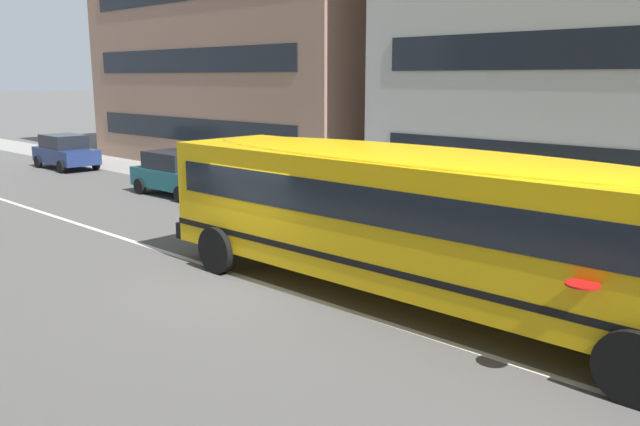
# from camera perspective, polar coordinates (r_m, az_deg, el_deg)

# --- Properties ---
(ground_plane) EXTENTS (400.00, 400.00, 0.00)m
(ground_plane) POSITION_cam_1_polar(r_m,az_deg,el_deg) (14.28, -5.73, -5.97)
(ground_plane) COLOR #54514F
(sidewalk_far) EXTENTS (120.00, 3.00, 0.01)m
(sidewalk_far) POSITION_cam_1_polar(r_m,az_deg,el_deg) (20.12, 11.40, -0.86)
(sidewalk_far) COLOR gray
(sidewalk_far) RESTS_ON ground_plane
(lane_centreline) EXTENTS (110.00, 0.16, 0.01)m
(lane_centreline) POSITION_cam_1_polar(r_m,az_deg,el_deg) (14.28, -5.73, -5.96)
(lane_centreline) COLOR silver
(lane_centreline) RESTS_ON ground_plane
(school_bus) EXTENTS (13.77, 3.26, 3.07)m
(school_bus) POSITION_cam_1_polar(r_m,az_deg,el_deg) (12.36, 9.58, -0.13)
(school_bus) COLOR yellow
(school_bus) RESTS_ON ground_plane
(parked_car_dark_blue_under_tree) EXTENTS (3.94, 1.96, 1.64)m
(parked_car_dark_blue_under_tree) POSITION_cam_1_polar(r_m,az_deg,el_deg) (33.78, -21.53, 5.08)
(parked_car_dark_blue_under_tree) COLOR navy
(parked_car_dark_blue_under_tree) RESTS_ON ground_plane
(parked_car_teal_beside_sign) EXTENTS (3.92, 1.92, 1.64)m
(parked_car_teal_beside_sign) POSITION_cam_1_polar(r_m,az_deg,el_deg) (24.86, -12.46, 3.47)
(parked_car_teal_beside_sign) COLOR #195B66
(parked_car_teal_beside_sign) RESTS_ON ground_plane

